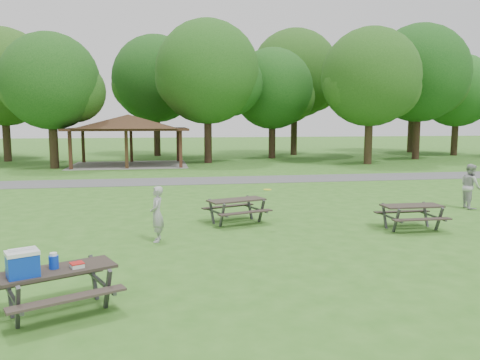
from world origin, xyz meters
The scene contains 19 objects.
ground centered at (0.00, 0.00, 0.00)m, with size 160.00×160.00×0.00m, color #326B1E.
asphalt_path centered at (0.00, 14.00, 0.01)m, with size 120.00×3.20×0.02m, color #4F4F52.
pavilion centered at (-4.00, 24.00, 3.06)m, with size 8.60×7.01×3.76m.
tree_row_c centered at (-13.90, 29.03, 6.54)m, with size 8.19×7.80×10.67m.
tree_row_d centered at (-8.92, 22.53, 5.77)m, with size 6.93×6.60×9.27m.
tree_row_e centered at (2.10, 25.03, 6.78)m, with size 8.40×8.00×11.02m.
tree_row_f centered at (8.09, 28.53, 5.84)m, with size 7.35×7.00×9.55m.
tree_row_g centered at (14.09, 22.03, 6.33)m, with size 7.77×7.40×10.25m.
tree_row_h centered at (20.10, 25.53, 7.03)m, with size 8.61×8.20×11.37m.
tree_row_i centered at (26.08, 29.03, 5.91)m, with size 7.14×6.80×9.52m.
tree_deep_b centered at (-1.90, 33.03, 6.89)m, with size 8.40×8.00×11.13m.
tree_deep_c centered at (11.10, 32.03, 7.44)m, with size 8.82×8.40×11.90m.
tree_deep_d centered at (24.10, 33.53, 7.03)m, with size 8.40×8.00×11.27m.
picnic_table_near centered at (-3.60, -3.56, 0.75)m, with size 2.35×2.17×1.31m.
picnic_table_middle centered at (0.74, 3.14, 0.60)m, with size 2.25×2.02×0.81m.
picnic_table_far centered at (5.89, 1.34, 0.58)m, with size 1.81×1.47×0.78m.
frisbee_in_flight centered at (1.51, 2.01, 1.25)m, with size 0.25×0.25×0.02m.
frisbee_thrower centered at (-1.80, 1.17, 0.77)m, with size 0.56×0.37×1.54m, color #A0A0A2.
frisbee_catcher centered at (9.89, 4.15, 0.85)m, with size 0.83×0.65×1.70m, color #AFAFB1.
Camera 1 is at (-1.65, -11.68, 3.34)m, focal length 35.00 mm.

